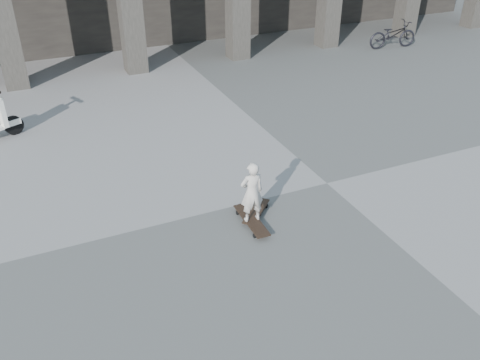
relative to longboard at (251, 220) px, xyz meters
name	(u,v)px	position (x,y,z in m)	size (l,w,h in m)	color
ground	(327,183)	(2.01, 0.67, -0.09)	(90.00, 90.00, 0.00)	#50504D
longboard	(251,220)	(0.00, 0.00, 0.00)	(0.28, 1.09, 0.11)	black
skateboard_spare	(256,212)	(0.20, 0.22, 0.00)	(0.79, 0.78, 0.11)	black
child	(252,192)	(0.00, 0.00, 0.59)	(0.41, 0.27, 1.14)	#BBB2A8
bicycle	(393,35)	(9.40, 7.97, 0.39)	(0.64, 1.82, 0.96)	black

